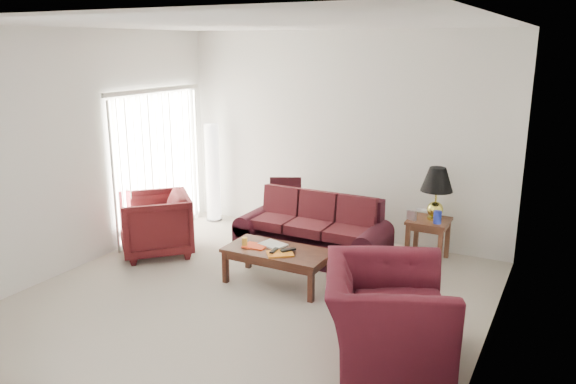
% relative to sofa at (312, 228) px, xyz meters
% --- Properties ---
extents(floor, '(5.00, 5.00, 0.00)m').
position_rel_sofa_xyz_m(floor, '(-0.05, -1.44, -0.41)').
color(floor, '#BDB2A2').
rests_on(floor, ground).
extents(blinds, '(0.10, 2.00, 2.16)m').
position_rel_sofa_xyz_m(blinds, '(-2.47, -0.14, 0.67)').
color(blinds, silver).
rests_on(blinds, ground).
extents(sofa, '(2.07, 1.00, 0.83)m').
position_rel_sofa_xyz_m(sofa, '(0.00, 0.00, 0.00)').
color(sofa, black).
rests_on(sofa, ground).
extents(throw_pillow, '(0.51, 0.41, 0.47)m').
position_rel_sofa_xyz_m(throw_pillow, '(-0.69, 0.54, 0.28)').
color(throw_pillow, black).
rests_on(throw_pillow, sofa).
extents(end_table, '(0.53, 0.53, 0.57)m').
position_rel_sofa_xyz_m(end_table, '(1.40, 0.64, -0.13)').
color(end_table, '#4A2119').
rests_on(end_table, ground).
extents(table_lamp, '(0.53, 0.53, 0.70)m').
position_rel_sofa_xyz_m(table_lamp, '(1.46, 0.68, 0.50)').
color(table_lamp, gold).
rests_on(table_lamp, end_table).
extents(clock, '(0.14, 0.09, 0.13)m').
position_rel_sofa_xyz_m(clock, '(1.20, 0.52, 0.22)').
color(clock, white).
rests_on(clock, end_table).
extents(blue_canister, '(0.13, 0.13, 0.16)m').
position_rel_sofa_xyz_m(blue_canister, '(1.53, 0.52, 0.24)').
color(blue_canister, '#1A2BAE').
rests_on(blue_canister, end_table).
extents(picture_frame, '(0.14, 0.17, 0.06)m').
position_rel_sofa_xyz_m(picture_frame, '(1.28, 0.77, 0.24)').
color(picture_frame, silver).
rests_on(picture_frame, end_table).
extents(floor_lamp, '(0.30, 0.30, 1.60)m').
position_rel_sofa_xyz_m(floor_lamp, '(-2.14, 0.76, 0.39)').
color(floor_lamp, silver).
rests_on(floor_lamp, ground).
extents(armchair_left, '(1.29, 1.29, 0.84)m').
position_rel_sofa_xyz_m(armchair_left, '(-1.96, -0.86, 0.01)').
color(armchair_left, '#3C0D10').
rests_on(armchair_left, ground).
extents(armchair_right, '(1.52, 1.61, 0.83)m').
position_rel_sofa_xyz_m(armchair_right, '(1.65, -1.86, 0.00)').
color(armchair_right, '#3F0E18').
rests_on(armchair_right, ground).
extents(coffee_table, '(1.39, 1.01, 0.44)m').
position_rel_sofa_xyz_m(coffee_table, '(0.00, -0.97, -0.20)').
color(coffee_table, black).
rests_on(coffee_table, ground).
extents(magazine_red, '(0.29, 0.22, 0.02)m').
position_rel_sofa_xyz_m(magazine_red, '(-0.28, -1.00, 0.03)').
color(magazine_red, red).
rests_on(magazine_red, coffee_table).
extents(magazine_white, '(0.35, 0.30, 0.02)m').
position_rel_sofa_xyz_m(magazine_white, '(-0.12, -0.86, 0.03)').
color(magazine_white, white).
rests_on(magazine_white, coffee_table).
extents(magazine_orange, '(0.38, 0.36, 0.02)m').
position_rel_sofa_xyz_m(magazine_orange, '(0.11, -1.09, 0.03)').
color(magazine_orange, orange).
rests_on(magazine_orange, coffee_table).
extents(remote_a, '(0.07, 0.17, 0.02)m').
position_rel_sofa_xyz_m(remote_a, '(0.02, -1.08, 0.05)').
color(remote_a, black).
rests_on(remote_a, coffee_table).
extents(remote_b, '(0.15, 0.18, 0.02)m').
position_rel_sofa_xyz_m(remote_b, '(0.16, -0.98, 0.05)').
color(remote_b, black).
rests_on(remote_b, coffee_table).
extents(yellow_glass, '(0.08, 0.08, 0.11)m').
position_rel_sofa_xyz_m(yellow_glass, '(-0.40, -1.06, 0.08)').
color(yellow_glass, gold).
rests_on(yellow_glass, coffee_table).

